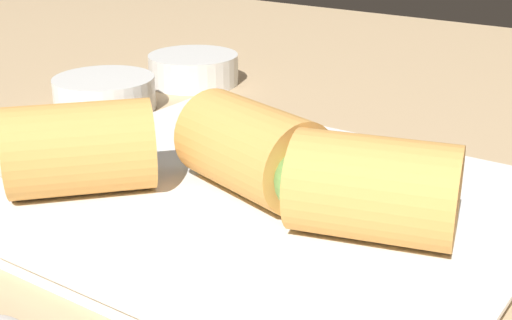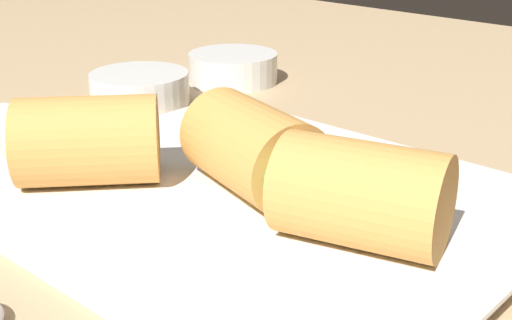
# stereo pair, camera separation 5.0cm
# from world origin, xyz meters

# --- Properties ---
(table_surface) EXTENTS (1.80, 1.40, 0.02)m
(table_surface) POSITION_xyz_m (0.00, 0.00, 0.01)
(table_surface) COLOR tan
(table_surface) RESTS_ON ground
(serving_plate) EXTENTS (0.32, 0.27, 0.01)m
(serving_plate) POSITION_xyz_m (0.02, 0.02, 0.03)
(serving_plate) COLOR white
(serving_plate) RESTS_ON table_surface
(roll_front_left) EXTENTS (0.10, 0.08, 0.05)m
(roll_front_left) POSITION_xyz_m (0.01, 0.02, 0.06)
(roll_front_left) COLOR #D19347
(roll_front_left) RESTS_ON serving_plate
(roll_front_right) EXTENTS (0.10, 0.08, 0.05)m
(roll_front_right) POSITION_xyz_m (0.10, 0.01, 0.06)
(roll_front_right) COLOR #D19347
(roll_front_right) RESTS_ON serving_plate
(roll_back_left) EXTENTS (0.10, 0.10, 0.05)m
(roll_back_left) POSITION_xyz_m (-0.07, -0.04, 0.06)
(roll_back_left) COLOR #D19347
(roll_back_left) RESTS_ON serving_plate
(dipping_bowl_near) EXTENTS (0.09, 0.09, 0.03)m
(dipping_bowl_near) POSITION_xyz_m (-0.21, 0.12, 0.04)
(dipping_bowl_near) COLOR silver
(dipping_bowl_near) RESTS_ON table_surface
(dipping_bowl_far) EXTENTS (0.09, 0.09, 0.03)m
(dipping_bowl_far) POSITION_xyz_m (-0.20, 0.24, 0.04)
(dipping_bowl_far) COLOR silver
(dipping_bowl_far) RESTS_ON table_surface
(napkin) EXTENTS (0.13, 0.11, 0.01)m
(napkin) POSITION_xyz_m (-0.23, 0.00, 0.02)
(napkin) COLOR white
(napkin) RESTS_ON table_surface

